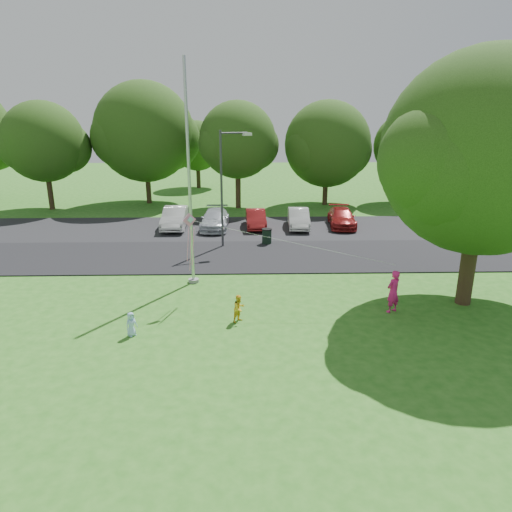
{
  "coord_description": "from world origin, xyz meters",
  "views": [
    {
      "loc": [
        -1.03,
        -15.46,
        7.72
      ],
      "look_at": [
        -0.54,
        4.0,
        1.6
      ],
      "focal_mm": 32.0,
      "sensor_mm": 36.0,
      "label": 1
    }
  ],
  "objects_px": {
    "child_yellow": "(239,308)",
    "child_blue": "(131,324)",
    "kite": "(196,232)",
    "woman": "(393,291)",
    "trash_can": "(267,236)",
    "flagpole": "(190,196)",
    "street_lamp": "(226,179)",
    "big_tree": "(482,158)"
  },
  "relations": [
    {
      "from": "trash_can",
      "to": "child_blue",
      "type": "relative_size",
      "value": 1.08
    },
    {
      "from": "trash_can",
      "to": "big_tree",
      "type": "xyz_separation_m",
      "value": [
        7.79,
        -9.38,
        5.58
      ]
    },
    {
      "from": "street_lamp",
      "to": "trash_can",
      "type": "xyz_separation_m",
      "value": [
        2.42,
        0.42,
        -3.6
      ]
    },
    {
      "from": "flagpole",
      "to": "kite",
      "type": "relative_size",
      "value": 1.19
    },
    {
      "from": "flagpole",
      "to": "trash_can",
      "type": "height_order",
      "value": "flagpole"
    },
    {
      "from": "child_blue",
      "to": "trash_can",
      "type": "bearing_deg",
      "value": 18.07
    },
    {
      "from": "big_tree",
      "to": "child_yellow",
      "type": "relative_size",
      "value": 9.35
    },
    {
      "from": "child_yellow",
      "to": "child_blue",
      "type": "bearing_deg",
      "value": 151.3
    },
    {
      "from": "trash_can",
      "to": "flagpole",
      "type": "bearing_deg",
      "value": -120.34
    },
    {
      "from": "child_blue",
      "to": "big_tree",
      "type": "bearing_deg",
      "value": -36.42
    },
    {
      "from": "kite",
      "to": "flagpole",
      "type": "bearing_deg",
      "value": 72.68
    },
    {
      "from": "flagpole",
      "to": "big_tree",
      "type": "bearing_deg",
      "value": -13.94
    },
    {
      "from": "flagpole",
      "to": "child_blue",
      "type": "height_order",
      "value": "flagpole"
    },
    {
      "from": "trash_can",
      "to": "kite",
      "type": "distance_m",
      "value": 9.88
    },
    {
      "from": "trash_can",
      "to": "big_tree",
      "type": "height_order",
      "value": "big_tree"
    },
    {
      "from": "child_yellow",
      "to": "child_blue",
      "type": "relative_size",
      "value": 1.2
    },
    {
      "from": "kite",
      "to": "big_tree",
      "type": "bearing_deg",
      "value": -31.02
    },
    {
      "from": "big_tree",
      "to": "woman",
      "type": "relative_size",
      "value": 5.77
    },
    {
      "from": "woman",
      "to": "flagpole",
      "type": "bearing_deg",
      "value": -55.05
    },
    {
      "from": "flagpole",
      "to": "kite",
      "type": "distance_m",
      "value": 2.7
    },
    {
      "from": "street_lamp",
      "to": "child_blue",
      "type": "xyz_separation_m",
      "value": [
        -3.04,
        -11.52,
        -3.64
      ]
    },
    {
      "from": "flagpole",
      "to": "big_tree",
      "type": "height_order",
      "value": "big_tree"
    },
    {
      "from": "trash_can",
      "to": "woman",
      "type": "bearing_deg",
      "value": -65.56
    },
    {
      "from": "flagpole",
      "to": "woman",
      "type": "distance_m",
      "value": 9.71
    },
    {
      "from": "trash_can",
      "to": "big_tree",
      "type": "bearing_deg",
      "value": -50.28
    },
    {
      "from": "trash_can",
      "to": "big_tree",
      "type": "distance_m",
      "value": 13.41
    },
    {
      "from": "trash_can",
      "to": "child_yellow",
      "type": "distance_m",
      "value": 10.96
    },
    {
      "from": "child_yellow",
      "to": "kite",
      "type": "relative_size",
      "value": 0.13
    },
    {
      "from": "street_lamp",
      "to": "big_tree",
      "type": "xyz_separation_m",
      "value": [
        10.21,
        -8.96,
        1.98
      ]
    },
    {
      "from": "trash_can",
      "to": "kite",
      "type": "bearing_deg",
      "value": -110.35
    },
    {
      "from": "kite",
      "to": "woman",
      "type": "bearing_deg",
      "value": -37.16
    },
    {
      "from": "child_blue",
      "to": "street_lamp",
      "type": "bearing_deg",
      "value": 27.87
    },
    {
      "from": "flagpole",
      "to": "woman",
      "type": "height_order",
      "value": "flagpole"
    },
    {
      "from": "child_blue",
      "to": "kite",
      "type": "distance_m",
      "value": 4.55
    },
    {
      "from": "street_lamp",
      "to": "big_tree",
      "type": "height_order",
      "value": "big_tree"
    },
    {
      "from": "street_lamp",
      "to": "child_yellow",
      "type": "distance_m",
      "value": 11.05
    },
    {
      "from": "woman",
      "to": "kite",
      "type": "distance_m",
      "value": 8.3
    },
    {
      "from": "woman",
      "to": "child_yellow",
      "type": "bearing_deg",
      "value": -24.97
    },
    {
      "from": "big_tree",
      "to": "child_yellow",
      "type": "distance_m",
      "value": 10.98
    },
    {
      "from": "street_lamp",
      "to": "trash_can",
      "type": "bearing_deg",
      "value": -8.14
    },
    {
      "from": "woman",
      "to": "child_blue",
      "type": "distance_m",
      "value": 10.23
    },
    {
      "from": "trash_can",
      "to": "woman",
      "type": "height_order",
      "value": "woman"
    }
  ]
}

